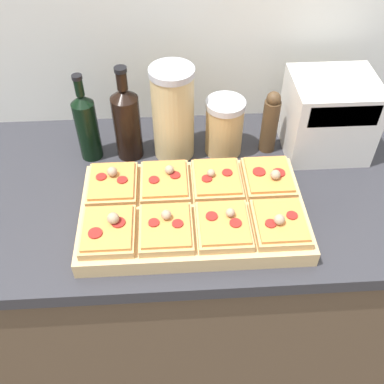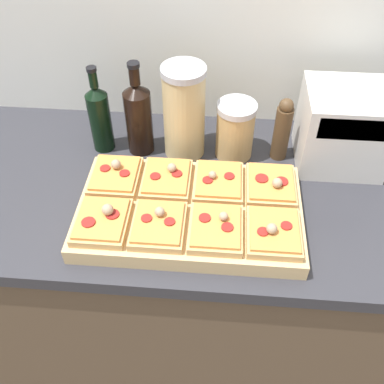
{
  "view_description": "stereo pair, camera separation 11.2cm",
  "coord_description": "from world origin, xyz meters",
  "views": [
    {
      "loc": [
        -0.12,
        -0.56,
        1.78
      ],
      "look_at": [
        -0.07,
        0.23,
        0.99
      ],
      "focal_mm": 42.0,
      "sensor_mm": 36.0,
      "label": 1
    },
    {
      "loc": [
        -0.0,
        -0.56,
        1.78
      ],
      "look_at": [
        -0.07,
        0.23,
        0.99
      ],
      "focal_mm": 42.0,
      "sensor_mm": 36.0,
      "label": 2
    }
  ],
  "objects": [
    {
      "name": "pizza_slice_back_left",
      "position": [
        -0.27,
        0.28,
        0.98
      ],
      "size": [
        0.12,
        0.15,
        0.05
      ],
      "color": "tan",
      "rests_on": "cutting_board"
    },
    {
      "name": "pepper_mill",
      "position": [
        0.17,
        0.46,
        1.02
      ],
      "size": [
        0.05,
        0.05,
        0.2
      ],
      "color": "#47331E",
      "rests_on": "kitchen_counter"
    },
    {
      "name": "wine_bottle",
      "position": [
        -0.24,
        0.46,
        1.04
      ],
      "size": [
        0.08,
        0.08,
        0.28
      ],
      "color": "black",
      "rests_on": "kitchen_counter"
    },
    {
      "name": "pizza_slice_front_midright",
      "position": [
        -0.0,
        0.12,
        0.98
      ],
      "size": [
        0.12,
        0.15,
        0.05
      ],
      "color": "tan",
      "rests_on": "cutting_board"
    },
    {
      "name": "kitchen_counter",
      "position": [
        0.0,
        0.32,
        0.46
      ],
      "size": [
        2.63,
        0.67,
        0.92
      ],
      "color": "brown",
      "rests_on": "ground_plane"
    },
    {
      "name": "pizza_slice_front_midleft",
      "position": [
        -0.14,
        0.12,
        0.98
      ],
      "size": [
        0.12,
        0.15,
        0.05
      ],
      "color": "tan",
      "rests_on": "cutting_board"
    },
    {
      "name": "grain_jar_tall",
      "position": [
        -0.11,
        0.46,
        1.06
      ],
      "size": [
        0.12,
        0.12,
        0.28
      ],
      "color": "tan",
      "rests_on": "kitchen_counter"
    },
    {
      "name": "pizza_slice_back_midleft",
      "position": [
        -0.13,
        0.28,
        0.98
      ],
      "size": [
        0.12,
        0.15,
        0.05
      ],
      "color": "tan",
      "rests_on": "cutting_board"
    },
    {
      "name": "pizza_slice_back_midright",
      "position": [
        -0.0,
        0.28,
        0.98
      ],
      "size": [
        0.12,
        0.15,
        0.05
      ],
      "color": "tan",
      "rests_on": "cutting_board"
    },
    {
      "name": "pizza_slice_front_right",
      "position": [
        0.13,
        0.12,
        0.98
      ],
      "size": [
        0.12,
        0.15,
        0.05
      ],
      "color": "tan",
      "rests_on": "cutting_board"
    },
    {
      "name": "toaster_oven",
      "position": [
        0.33,
        0.46,
        1.03
      ],
      "size": [
        0.26,
        0.2,
        0.22
      ],
      "color": "beige",
      "rests_on": "kitchen_counter"
    },
    {
      "name": "pizza_slice_front_left",
      "position": [
        -0.27,
        0.12,
        0.98
      ],
      "size": [
        0.12,
        0.15,
        0.06
      ],
      "color": "tan",
      "rests_on": "cutting_board"
    },
    {
      "name": "olive_oil_bottle",
      "position": [
        -0.35,
        0.46,
        1.03
      ],
      "size": [
        0.06,
        0.06,
        0.26
      ],
      "color": "black",
      "rests_on": "kitchen_counter"
    },
    {
      "name": "pizza_slice_back_right",
      "position": [
        0.13,
        0.28,
        0.98
      ],
      "size": [
        0.12,
        0.15,
        0.05
      ],
      "color": "tan",
      "rests_on": "cutting_board"
    },
    {
      "name": "grain_jar_short",
      "position": [
        0.04,
        0.46,
        1.01
      ],
      "size": [
        0.11,
        0.11,
        0.17
      ],
      "color": "tan",
      "rests_on": "kitchen_counter"
    },
    {
      "name": "cutting_board",
      "position": [
        -0.07,
        0.2,
        0.94
      ],
      "size": [
        0.56,
        0.33,
        0.04
      ],
      "primitive_type": "cube",
      "color": "tan",
      "rests_on": "kitchen_counter"
    },
    {
      "name": "wall_back",
      "position": [
        0.0,
        0.67,
        1.25
      ],
      "size": [
        6.0,
        0.06,
        2.5
      ],
      "color": "silver",
      "rests_on": "ground_plane"
    }
  ]
}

